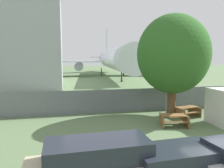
# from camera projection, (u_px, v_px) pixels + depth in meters

# --- Properties ---
(ground_plane) EXTENTS (240.00, 240.00, 0.00)m
(ground_plane) POSITION_uv_depth(u_px,v_px,m) (219.00, 165.00, 9.18)
(ground_plane) COLOR #5B754C
(perimeter_fence) EXTENTS (56.07, 0.07, 1.92)m
(perimeter_fence) POSITION_uv_depth(u_px,v_px,m) (141.00, 100.00, 18.42)
(perimeter_fence) COLOR slate
(perimeter_fence) RESTS_ON ground
(airplane) EXTENTS (39.75, 49.32, 13.76)m
(airplane) POSITION_uv_depth(u_px,v_px,m) (113.00, 59.00, 53.60)
(airplane) COLOR silver
(airplane) RESTS_ON ground
(picnic_bench_near_cabin) EXTENTS (2.00, 1.71, 0.76)m
(picnic_bench_near_cabin) POSITION_uv_depth(u_px,v_px,m) (187.00, 110.00, 16.67)
(picnic_bench_near_cabin) COLOR brown
(picnic_bench_near_cabin) RESTS_ON ground
(picnic_bench_open_grass) EXTENTS (2.07, 1.80, 0.76)m
(picnic_bench_open_grass) POSITION_uv_depth(u_px,v_px,m) (174.00, 119.00, 14.37)
(picnic_bench_open_grass) COLOR brown
(picnic_bench_open_grass) RESTS_ON ground
(tree_near_hangar) EXTENTS (5.38, 5.38, 7.71)m
(tree_near_hangar) POSITION_uv_depth(u_px,v_px,m) (173.00, 54.00, 16.30)
(tree_near_hangar) COLOR brown
(tree_near_hangar) RESTS_ON ground
(car_champagne_suv_far_left) EXTENTS (4.75, 1.84, 1.81)m
(car_champagne_suv_far_left) POSITION_uv_depth(u_px,v_px,m) (98.00, 165.00, 7.16)
(car_champagne_suv_far_left) COLOR black
(car_champagne_suv_far_left) RESTS_ON ground
(car_dark_blue_hatchback_mid_left) EXTENTS (3.98, 1.98, 1.40)m
(car_dark_blue_hatchback_mid_left) POSITION_uv_depth(u_px,v_px,m) (175.00, 165.00, 7.56)
(car_dark_blue_hatchback_mid_left) COLOR black
(car_dark_blue_hatchback_mid_left) RESTS_ON ground
(light_mast) EXTENTS (0.44, 0.44, 6.45)m
(light_mast) POSITION_uv_depth(u_px,v_px,m) (168.00, 64.00, 16.78)
(light_mast) COLOR #99999E
(light_mast) RESTS_ON ground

